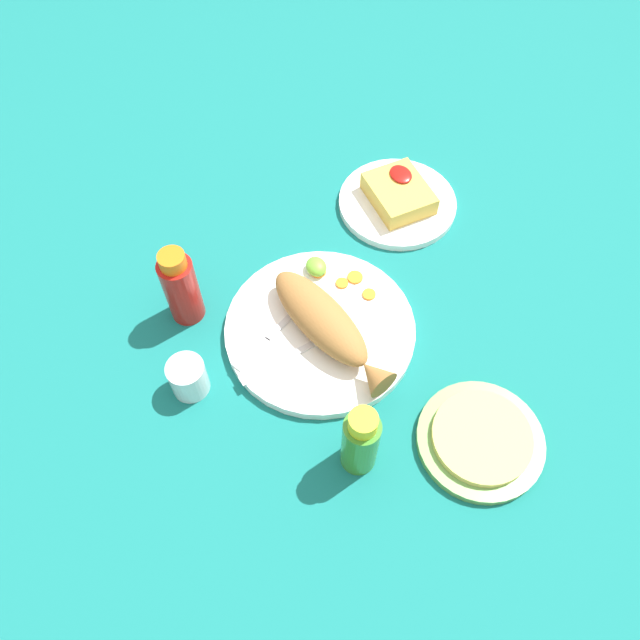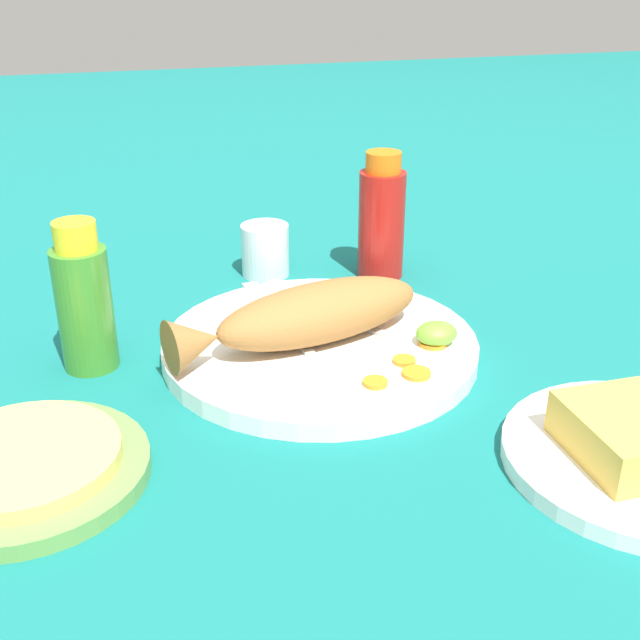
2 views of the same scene
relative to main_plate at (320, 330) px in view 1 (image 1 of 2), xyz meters
The scene contains 17 objects.
ground_plane 0.01m from the main_plate, ahead, with size 4.00×4.00×0.00m, color #146B66.
main_plate is the anchor object (origin of this frame).
fried_fish 0.04m from the main_plate, 166.17° to the right, with size 0.27×0.12×0.06m.
fork_near 0.08m from the main_plate, 113.25° to the left, with size 0.04×0.19×0.00m.
fork_far 0.08m from the main_plate, 78.64° to the left, with size 0.10×0.17×0.00m.
carrot_slice_near 0.10m from the main_plate, 77.41° to the right, with size 0.02×0.02×0.00m, color orange.
carrot_slice_mid 0.11m from the main_plate, 56.11° to the right, with size 0.03×0.03×0.00m, color orange.
carrot_slice_far 0.09m from the main_plate, 48.20° to the right, with size 0.02×0.02×0.00m, color orange.
carrot_slice_extra 0.11m from the main_plate, 23.11° to the right, with size 0.03×0.03×0.00m, color orange.
lime_wedge_main 0.11m from the main_plate, 21.31° to the right, with size 0.04×0.03×0.02m, color #6BB233.
hot_sauce_bottle_red 0.23m from the main_plate, 55.12° to the left, with size 0.06×0.06×0.15m.
hot_sauce_bottle_green 0.23m from the main_plate, 169.89° to the left, with size 0.05×0.05×0.14m.
salt_cup 0.22m from the main_plate, 91.71° to the left, with size 0.06×0.06×0.06m.
side_plate_fries 0.31m from the main_plate, 52.03° to the right, with size 0.22×0.22×0.01m, color white.
fries_pile 0.31m from the main_plate, 51.97° to the right, with size 0.12×0.10×0.04m.
tortilla_plate 0.30m from the main_plate, 153.38° to the right, with size 0.19×0.19×0.01m, color #6B9E4C.
tortilla_stack 0.30m from the main_plate, 153.38° to the right, with size 0.15×0.15×0.01m, color #E0C666.
Camera 1 is at (-0.48, 0.22, 0.87)m, focal length 35.00 mm.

